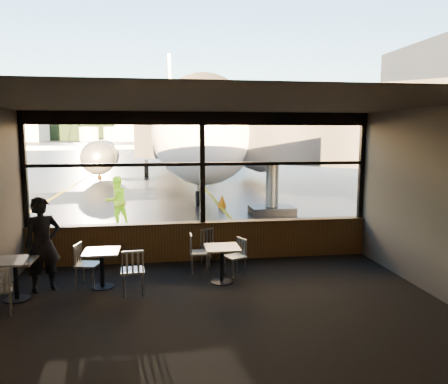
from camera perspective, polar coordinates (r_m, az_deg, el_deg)
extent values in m
plane|color=black|center=(130.17, -8.10, 6.16)|extent=(520.00, 520.00, 0.00)
cube|color=black|center=(7.79, -0.48, -14.95)|extent=(8.00, 6.00, 0.01)
cube|color=#38332D|center=(7.22, -0.51, 11.59)|extent=(8.00, 6.00, 0.04)
cube|color=#4F493F|center=(8.80, 26.28, -1.35)|extent=(0.04, 6.00, 3.50)
cube|color=#4F493F|center=(4.43, 4.99, -8.77)|extent=(8.00, 0.04, 3.50)
cube|color=#533719|center=(10.49, -2.78, -6.48)|extent=(8.00, 0.28, 0.90)
cube|color=black|center=(10.19, -2.89, 9.56)|extent=(8.00, 0.18, 0.30)
cube|color=black|center=(10.58, -24.68, 2.57)|extent=(0.12, 0.12, 2.60)
cube|color=black|center=(10.21, -2.84, 3.09)|extent=(0.12, 0.12, 2.60)
cube|color=black|center=(11.30, 17.54, 3.18)|extent=(0.12, 0.12, 2.60)
cube|color=black|center=(10.20, -2.85, 3.65)|extent=(8.00, 0.10, 0.08)
imported|color=black|center=(9.03, -22.59, -6.36)|extent=(0.79, 0.69, 1.82)
imported|color=#BFF219|center=(14.87, -13.87, -1.11)|extent=(0.99, 0.94, 1.62)
cone|color=#F85B07|center=(18.08, -0.25, -1.12)|extent=(0.38, 0.38, 0.53)
cone|color=#FF6408|center=(30.88, -15.96, 2.12)|extent=(0.32, 0.32, 0.45)
cylinder|color=silver|center=(194.31, -17.22, 7.22)|extent=(8.00, 8.00, 6.00)
cylinder|color=silver|center=(193.07, -14.26, 7.33)|extent=(8.00, 8.00, 6.00)
cylinder|color=silver|center=(192.34, -11.27, 7.41)|extent=(8.00, 8.00, 6.00)
cube|color=black|center=(220.15, -8.32, 8.26)|extent=(360.00, 3.00, 12.00)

